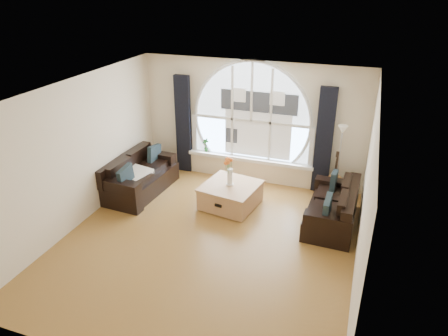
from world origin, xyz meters
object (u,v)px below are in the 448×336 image
at_px(sofa_right, 332,205).
at_px(guitar, 335,173).
at_px(floor_lamp, 339,163).
at_px(coffee_chest, 231,194).
at_px(sofa_left, 140,175).
at_px(vase_flowers, 230,167).
at_px(potted_plant, 206,145).

bearing_deg(sofa_right, guitar, 95.31).
bearing_deg(sofa_right, floor_lamp, 93.45).
distance_m(floor_lamp, guitar, 0.28).
height_order(coffee_chest, guitar, guitar).
relative_size(coffee_chest, guitar, 0.99).
height_order(floor_lamp, guitar, floor_lamp).
xyz_separation_m(sofa_left, sofa_right, (4.04, 0.06, 0.00)).
bearing_deg(floor_lamp, coffee_chest, -151.38).
xyz_separation_m(sofa_right, guitar, (-0.06, 1.14, 0.13)).
bearing_deg(vase_flowers, guitar, 30.17).
bearing_deg(coffee_chest, vase_flowers, -176.66).
bearing_deg(guitar, vase_flowers, -143.59).
distance_m(sofa_left, vase_flowers, 2.07).
relative_size(coffee_chest, potted_plant, 3.33).
bearing_deg(sofa_right, coffee_chest, -178.03).
height_order(coffee_chest, vase_flowers, vase_flowers).
bearing_deg(vase_flowers, coffee_chest, -5.70).
bearing_deg(floor_lamp, guitar, 122.21).
height_order(sofa_right, coffee_chest, sofa_right).
height_order(sofa_left, guitar, guitar).
bearing_deg(potted_plant, guitar, -3.06).
bearing_deg(vase_flowers, floor_lamp, 28.34).
relative_size(vase_flowers, guitar, 0.66).
distance_m(coffee_chest, floor_lamp, 2.31).
bearing_deg(floor_lamp, sofa_right, -88.62).
relative_size(sofa_left, floor_lamp, 1.13).
bearing_deg(guitar, sofa_right, -80.53).
xyz_separation_m(vase_flowers, potted_plant, (-1.03, 1.30, -0.16)).
distance_m(sofa_right, floor_lamp, 1.15).
height_order(sofa_left, coffee_chest, sofa_left).
height_order(sofa_left, sofa_right, sofa_left).
relative_size(coffee_chest, floor_lamp, 0.66).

